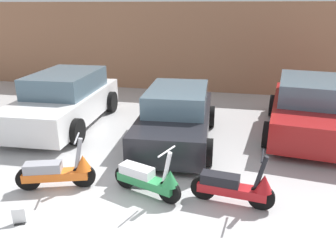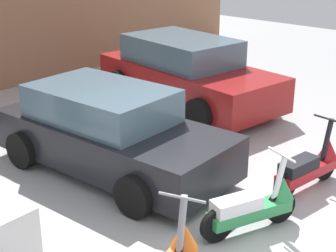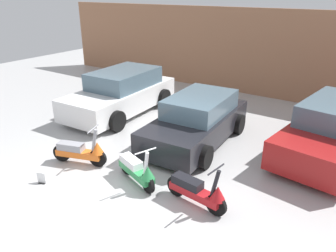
% 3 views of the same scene
% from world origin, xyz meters
% --- Properties ---
extents(ground_plane, '(28.00, 28.00, 0.00)m').
position_xyz_m(ground_plane, '(0.00, 0.00, 0.00)').
color(ground_plane, '#B2B2B2').
extents(wall_back, '(19.60, 0.12, 3.32)m').
position_xyz_m(wall_back, '(0.00, 8.48, 1.66)').
color(wall_back, '#9E6B4C').
rests_on(wall_back, ground_plane).
extents(scooter_front_left, '(1.37, 0.70, 0.99)m').
position_xyz_m(scooter_front_left, '(-1.31, 0.63, 0.35)').
color(scooter_front_left, black).
rests_on(scooter_front_left, ground_plane).
extents(scooter_front_right, '(1.33, 0.70, 0.97)m').
position_xyz_m(scooter_front_right, '(0.36, 0.72, 0.34)').
color(scooter_front_right, black).
rests_on(scooter_front_right, ground_plane).
extents(scooter_front_center, '(1.41, 0.51, 0.99)m').
position_xyz_m(scooter_front_center, '(1.85, 0.76, 0.35)').
color(scooter_front_center, black).
rests_on(scooter_front_center, ground_plane).
extents(car_rear_left, '(2.21, 4.32, 1.44)m').
position_xyz_m(car_rear_left, '(-2.96, 3.94, 0.69)').
color(car_rear_left, white).
rests_on(car_rear_left, ground_plane).
extents(car_rear_center, '(2.04, 3.93, 1.30)m').
position_xyz_m(car_rear_center, '(0.35, 3.35, 0.62)').
color(car_rear_center, black).
rests_on(car_rear_center, ground_plane).
extents(car_rear_right, '(2.42, 4.35, 1.41)m').
position_xyz_m(car_rear_right, '(3.61, 4.60, 0.68)').
color(car_rear_right, maroon).
rests_on(car_rear_right, ground_plane).
extents(placard_near_left_scooter, '(0.20, 0.17, 0.26)m').
position_xyz_m(placard_near_left_scooter, '(-1.40, -0.46, 0.11)').
color(placard_near_left_scooter, black).
rests_on(placard_near_left_scooter, ground_plane).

